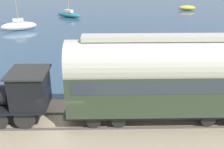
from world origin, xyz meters
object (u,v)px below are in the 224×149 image
object	(u,v)px
sailboat_white	(19,25)
rowboat_off_pier	(143,79)
steam_locomotive	(9,94)
rowboat_far_out	(196,62)
rowboat_mid_harbor	(27,76)
passenger_coach	(164,76)
sailboat_teal	(69,14)
sailboat_yellow	(187,8)

from	to	relation	value
sailboat_white	rowboat_off_pier	size ratio (longest dim) A/B	3.07
steam_locomotive	rowboat_far_out	size ratio (longest dim) A/B	2.53
rowboat_mid_harbor	passenger_coach	bearing A→B (deg)	-104.90
rowboat_off_pier	sailboat_teal	bearing A→B (deg)	-36.76
steam_locomotive	sailboat_yellow	distance (m)	45.54
passenger_coach	rowboat_far_out	bearing A→B (deg)	-27.58
rowboat_far_out	rowboat_mid_harbor	bearing A→B (deg)	113.88
passenger_coach	rowboat_mid_harbor	xyz separation A→B (m)	(7.15, 9.45, -3.03)
passenger_coach	sailboat_yellow	size ratio (longest dim) A/B	1.82
passenger_coach	sailboat_teal	distance (m)	34.74
steam_locomotive	sailboat_teal	distance (m)	33.40
rowboat_off_pier	rowboat_far_out	world-z (taller)	rowboat_off_pier
passenger_coach	rowboat_far_out	xyz separation A→B (m)	(10.19, -5.32, -3.13)
sailboat_yellow	sailboat_teal	distance (m)	23.56
sailboat_white	sailboat_teal	bearing A→B (deg)	-50.37
sailboat_yellow	rowboat_far_out	world-z (taller)	sailboat_yellow
rowboat_far_out	sailboat_teal	bearing A→B (deg)	44.78
rowboat_mid_harbor	rowboat_far_out	world-z (taller)	rowboat_mid_harbor
rowboat_off_pier	rowboat_far_out	bearing A→B (deg)	-111.64
sailboat_white	sailboat_teal	distance (m)	11.00
sailboat_yellow	rowboat_far_out	distance (m)	31.04
rowboat_mid_harbor	rowboat_far_out	bearing A→B (deg)	-56.16
sailboat_teal	rowboat_off_pier	distance (m)	28.41
passenger_coach	rowboat_far_out	world-z (taller)	passenger_coach
steam_locomotive	passenger_coach	bearing A→B (deg)	-90.00
passenger_coach	sailboat_teal	xyz separation A→B (m)	(33.32, 9.43, -2.78)
sailboat_teal	passenger_coach	bearing A→B (deg)	-130.19
sailboat_yellow	sailboat_teal	bearing A→B (deg)	115.30
steam_locomotive	sailboat_teal	bearing A→B (deg)	2.17
sailboat_white	sailboat_yellow	bearing A→B (deg)	-79.08
sailboat_white	rowboat_off_pier	bearing A→B (deg)	-158.40
sailboat_teal	rowboat_off_pier	world-z (taller)	sailboat_teal
passenger_coach	sailboat_teal	bearing A→B (deg)	15.80
sailboat_teal	rowboat_far_out	distance (m)	27.44
rowboat_off_pier	rowboat_far_out	size ratio (longest dim) A/B	1.16
sailboat_white	rowboat_far_out	distance (m)	24.65
rowboat_mid_harbor	sailboat_yellow	bearing A→B (deg)	-12.05
steam_locomotive	sailboat_yellow	bearing A→B (deg)	-27.85
rowboat_mid_harbor	rowboat_far_out	distance (m)	15.08
sailboat_teal	rowboat_far_out	xyz separation A→B (m)	(-23.13, -14.75, -0.34)
rowboat_far_out	sailboat_white	bearing A→B (deg)	68.38
steam_locomotive	rowboat_mid_harbor	distance (m)	7.56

